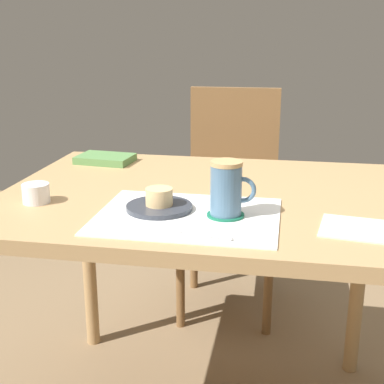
{
  "coord_description": "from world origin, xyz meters",
  "views": [
    {
      "loc": [
        0.23,
        -1.39,
        1.19
      ],
      "look_at": [
        0.0,
        -0.16,
        0.81
      ],
      "focal_mm": 50.0,
      "sensor_mm": 36.0,
      "label": 1
    }
  ],
  "objects_px": {
    "wooden_chair": "(231,191)",
    "small_book": "(105,159)",
    "dining_table": "(201,222)",
    "pastry_plate": "(159,207)",
    "coffee_mug": "(227,188)",
    "pastry": "(159,197)",
    "sugar_bowl": "(36,193)"
  },
  "relations": [
    {
      "from": "wooden_chair",
      "to": "small_book",
      "type": "height_order",
      "value": "wooden_chair"
    },
    {
      "from": "dining_table",
      "to": "pastry_plate",
      "type": "relative_size",
      "value": 6.68
    },
    {
      "from": "dining_table",
      "to": "small_book",
      "type": "height_order",
      "value": "small_book"
    },
    {
      "from": "wooden_chair",
      "to": "small_book",
      "type": "bearing_deg",
      "value": 53.38
    },
    {
      "from": "coffee_mug",
      "to": "small_book",
      "type": "distance_m",
      "value": 0.67
    },
    {
      "from": "pastry_plate",
      "to": "pastry",
      "type": "distance_m",
      "value": 0.03
    },
    {
      "from": "coffee_mug",
      "to": "sugar_bowl",
      "type": "height_order",
      "value": "coffee_mug"
    },
    {
      "from": "dining_table",
      "to": "small_book",
      "type": "bearing_deg",
      "value": 143.12
    },
    {
      "from": "coffee_mug",
      "to": "wooden_chair",
      "type": "bearing_deg",
      "value": 95.46
    },
    {
      "from": "pastry_plate",
      "to": "coffee_mug",
      "type": "height_order",
      "value": "coffee_mug"
    },
    {
      "from": "wooden_chair",
      "to": "sugar_bowl",
      "type": "bearing_deg",
      "value": 66.33
    },
    {
      "from": "wooden_chair",
      "to": "pastry",
      "type": "distance_m",
      "value": 1.02
    },
    {
      "from": "sugar_bowl",
      "to": "coffee_mug",
      "type": "bearing_deg",
      "value": -3.05
    },
    {
      "from": "dining_table",
      "to": "wooden_chair",
      "type": "relative_size",
      "value": 1.15
    },
    {
      "from": "wooden_chair",
      "to": "sugar_bowl",
      "type": "xyz_separation_m",
      "value": [
        -0.4,
        -0.97,
        0.26
      ]
    },
    {
      "from": "pastry_plate",
      "to": "sugar_bowl",
      "type": "height_order",
      "value": "sugar_bowl"
    },
    {
      "from": "small_book",
      "to": "dining_table",
      "type": "bearing_deg",
      "value": -31.16
    },
    {
      "from": "wooden_chair",
      "to": "sugar_bowl",
      "type": "distance_m",
      "value": 1.08
    },
    {
      "from": "coffee_mug",
      "to": "pastry_plate",
      "type": "bearing_deg",
      "value": 174.04
    },
    {
      "from": "dining_table",
      "to": "small_book",
      "type": "relative_size",
      "value": 6.06
    },
    {
      "from": "coffee_mug",
      "to": "small_book",
      "type": "xyz_separation_m",
      "value": [
        -0.47,
        0.47,
        -0.06
      ]
    },
    {
      "from": "pastry",
      "to": "small_book",
      "type": "bearing_deg",
      "value": 123.19
    },
    {
      "from": "coffee_mug",
      "to": "sugar_bowl",
      "type": "distance_m",
      "value": 0.5
    },
    {
      "from": "wooden_chair",
      "to": "pastry",
      "type": "bearing_deg",
      "value": 84.54
    },
    {
      "from": "wooden_chair",
      "to": "sugar_bowl",
      "type": "height_order",
      "value": "wooden_chair"
    },
    {
      "from": "pastry_plate",
      "to": "coffee_mug",
      "type": "bearing_deg",
      "value": -5.96
    },
    {
      "from": "dining_table",
      "to": "pastry_plate",
      "type": "distance_m",
      "value": 0.21
    },
    {
      "from": "small_book",
      "to": "sugar_bowl",
      "type": "bearing_deg",
      "value": -88.09
    },
    {
      "from": "pastry",
      "to": "sugar_bowl",
      "type": "xyz_separation_m",
      "value": [
        -0.33,
        0.01,
        -0.01
      ]
    },
    {
      "from": "sugar_bowl",
      "to": "small_book",
      "type": "xyz_separation_m",
      "value": [
        0.03,
        0.45,
        -0.01
      ]
    },
    {
      "from": "wooden_chair",
      "to": "coffee_mug",
      "type": "distance_m",
      "value": 1.05
    },
    {
      "from": "pastry_plate",
      "to": "coffee_mug",
      "type": "relative_size",
      "value": 1.26
    }
  ]
}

